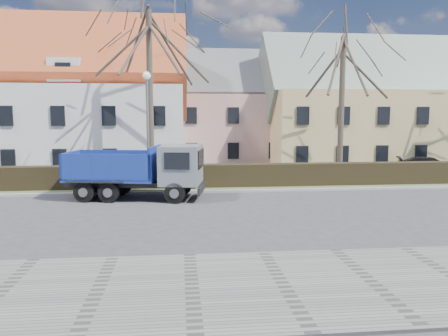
{
  "coord_description": "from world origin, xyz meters",
  "views": [
    {
      "loc": [
        -0.25,
        -18.56,
        4.2
      ],
      "look_at": [
        1.88,
        2.4,
        1.6
      ],
      "focal_mm": 35.0,
      "sensor_mm": 36.0,
      "label": 1
    }
  ],
  "objects": [
    {
      "name": "parked_car_a",
      "position": [
        -5.19,
        10.76,
        0.59
      ],
      "size": [
        3.49,
        1.47,
        1.18
      ],
      "primitive_type": "imported",
      "rotation": [
        0.0,
        0.0,
        1.55
      ],
      "color": "black",
      "rests_on": "ground"
    },
    {
      "name": "dump_truck",
      "position": [
        -2.7,
        3.32,
        1.4
      ],
      "size": [
        7.31,
        3.72,
        2.79
      ],
      "primitive_type": null,
      "rotation": [
        0.0,
        0.0,
        -0.17
      ],
      "color": "navy",
      "rests_on": "ground"
    },
    {
      "name": "building_pink",
      "position": [
        4.0,
        20.0,
        4.0
      ],
      "size": [
        10.8,
        8.8,
        8.0
      ],
      "primitive_type": null,
      "color": "tan",
      "rests_on": "ground"
    },
    {
      "name": "streetlight",
      "position": [
        -2.08,
        7.0,
        3.35
      ],
      "size": [
        0.52,
        0.52,
        6.7
      ],
      "primitive_type": null,
      "color": "gray",
      "rests_on": "ground"
    },
    {
      "name": "tree_2",
      "position": [
        10.0,
        8.5,
        5.5
      ],
      "size": [
        8.0,
        8.0,
        11.0
      ],
      "primitive_type": null,
      "color": "#40362C",
      "rests_on": "ground"
    },
    {
      "name": "curb_far",
      "position": [
        0.0,
        4.6,
        0.06
      ],
      "size": [
        80.0,
        0.3,
        0.12
      ],
      "primitive_type": "cube",
      "color": "gray",
      "rests_on": "ground"
    },
    {
      "name": "grass_strip",
      "position": [
        0.0,
        6.2,
        0.05
      ],
      "size": [
        80.0,
        3.0,
        0.1
      ],
      "primitive_type": "cube",
      "color": "#4A5831",
      "rests_on": "ground"
    },
    {
      "name": "hedge",
      "position": [
        0.0,
        6.0,
        0.65
      ],
      "size": [
        60.0,
        0.9,
        1.3
      ],
      "primitive_type": "cube",
      "color": "black",
      "rests_on": "ground"
    },
    {
      "name": "building_yellow",
      "position": [
        16.0,
        17.0,
        4.25
      ],
      "size": [
        18.8,
        10.8,
        8.5
      ],
      "primitive_type": null,
      "color": "tan",
      "rests_on": "ground"
    },
    {
      "name": "parked_car_b",
      "position": [
        17.1,
        10.04,
        0.63
      ],
      "size": [
        4.68,
        3.28,
        1.26
      ],
      "primitive_type": "imported",
      "rotation": [
        0.0,
        0.0,
        1.18
      ],
      "color": "black",
      "rests_on": "ground"
    },
    {
      "name": "ground",
      "position": [
        0.0,
        0.0,
        0.0
      ],
      "size": [
        120.0,
        120.0,
        0.0
      ],
      "primitive_type": "plane",
      "color": "#363638"
    },
    {
      "name": "sidewalk_near",
      "position": [
        0.0,
        -8.5,
        0.04
      ],
      "size": [
        80.0,
        5.0,
        0.08
      ],
      "primitive_type": "cube",
      "color": "slate",
      "rests_on": "ground"
    },
    {
      "name": "building_white",
      "position": [
        -13.0,
        16.0,
        4.75
      ],
      "size": [
        26.8,
        10.8,
        9.5
      ],
      "primitive_type": null,
      "color": "silver",
      "rests_on": "ground"
    },
    {
      "name": "tree_1",
      "position": [
        -2.0,
        8.5,
        6.33
      ],
      "size": [
        9.2,
        9.2,
        12.65
      ],
      "primitive_type": null,
      "color": "#40362C",
      "rests_on": "ground"
    },
    {
      "name": "cart_frame",
      "position": [
        -4.81,
        3.86,
        0.35
      ],
      "size": [
        0.83,
        0.56,
        0.71
      ],
      "primitive_type": null,
      "rotation": [
        0.0,
        0.0,
        -0.16
      ],
      "color": "silver",
      "rests_on": "ground"
    }
  ]
}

